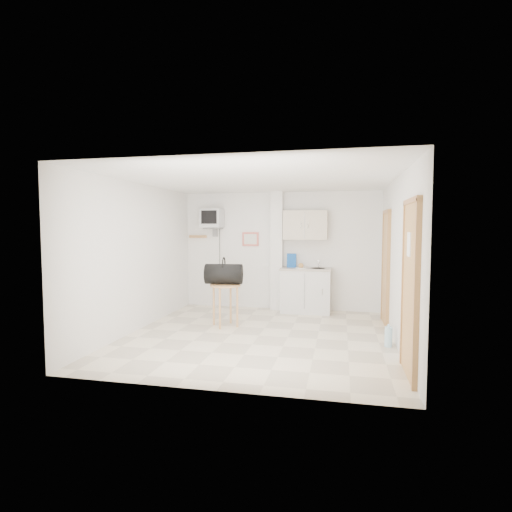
% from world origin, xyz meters
% --- Properties ---
extents(ground, '(4.50, 4.50, 0.00)m').
position_xyz_m(ground, '(0.00, 0.00, 0.00)').
color(ground, beige).
rests_on(ground, ground).
extents(room_envelope, '(4.24, 4.54, 2.55)m').
position_xyz_m(room_envelope, '(0.24, 0.09, 1.54)').
color(room_envelope, white).
rests_on(room_envelope, ground).
extents(kitchenette, '(1.03, 0.58, 2.10)m').
position_xyz_m(kitchenette, '(0.57, 2.00, 0.80)').
color(kitchenette, silver).
rests_on(kitchenette, ground).
extents(crt_television, '(0.44, 0.45, 2.15)m').
position_xyz_m(crt_television, '(-1.45, 2.02, 1.94)').
color(crt_television, slate).
rests_on(crt_television, ground).
extents(round_table, '(0.54, 0.54, 0.75)m').
position_xyz_m(round_table, '(-0.71, 0.50, 0.62)').
color(round_table, tan).
rests_on(round_table, ground).
extents(duffel_bag, '(0.69, 0.43, 0.48)m').
position_xyz_m(duffel_bag, '(-0.75, 0.55, 0.93)').
color(duffel_bag, black).
rests_on(duffel_bag, round_table).
extents(water_bottle, '(0.11, 0.11, 0.33)m').
position_xyz_m(water_bottle, '(1.98, -0.19, 0.15)').
color(water_bottle, '#9CC6D7').
rests_on(water_bottle, ground).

